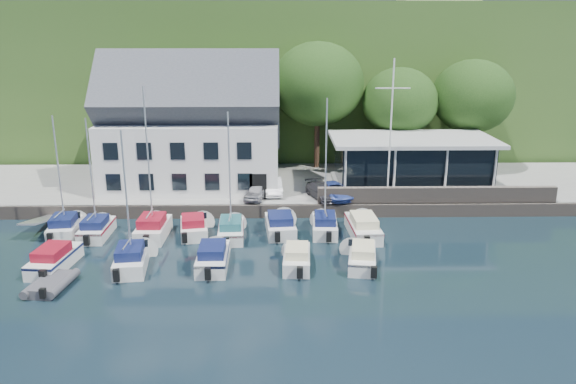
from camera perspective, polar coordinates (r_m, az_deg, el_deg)
name	(u,v)px	position (r m, az deg, el deg)	size (l,w,h in m)	color
ground	(278,282)	(31.94, -1.02, -9.08)	(180.00, 180.00, 0.00)	black
quay	(278,187)	(48.18, -1.04, 0.49)	(60.00, 13.00, 1.00)	gray
quay_face	(278,211)	(41.97, -1.03, -1.96)	(60.00, 0.30, 1.00)	#5D534A
hillside	(277,64)	(90.99, -1.07, 12.86)	(160.00, 75.00, 16.00)	#2D4B1C
field_patch	(325,11)	(99.16, 3.76, 17.84)	(50.00, 30.00, 0.30)	#5C6733
harbor_building	(192,134)	(46.63, -9.75, 5.84)	(14.40, 8.20, 8.70)	silver
club_pavilion	(411,162)	(47.36, 12.40, 3.01)	(13.20, 7.20, 4.10)	black
seawall	(437,195)	(43.69, 14.90, -0.27)	(18.00, 0.50, 1.20)	#5D534A
gangway	(46,228)	(43.52, -23.35, -3.38)	(1.20, 6.00, 1.40)	silver
car_silver	(257,191)	(43.22, -3.16, 0.07)	(1.38, 3.42, 1.16)	#ADADB1
car_white	(273,186)	(44.49, -1.53, 0.63)	(1.32, 3.77, 1.24)	white
car_dgrey	(322,191)	(43.34, 3.50, 0.09)	(1.60, 3.92, 1.14)	#313136
car_blue	(334,190)	(43.47, 4.71, 0.21)	(1.47, 3.72, 1.27)	#2F4492
flagpole	(391,132)	(42.26, 10.38, 6.03)	(2.55, 0.20, 10.61)	silver
tree_1	(157,114)	(52.76, -13.17, 7.69)	(7.46, 7.46, 10.19)	black
tree_2	(238,111)	(51.63, -5.05, 8.19)	(7.87, 7.87, 10.75)	black
tree_3	(317,106)	(52.07, 3.01, 8.74)	(8.45, 8.45, 11.55)	black
tree_4	(399,119)	(52.21, 11.19, 7.24)	(6.83, 6.83, 9.33)	black
tree_5	(471,115)	(54.09, 18.09, 7.43)	(7.33, 7.33, 10.02)	black
boat_r1_0	(59,172)	(40.32, -22.26, 1.89)	(1.92, 5.41, 8.95)	silver
boat_r1_1	(91,176)	(39.33, -19.36, 1.54)	(1.84, 5.37, 8.54)	silver
boat_r1_2	(149,169)	(38.00, -13.96, 2.31)	(2.03, 5.78, 9.58)	silver
boat_r1_3	(194,225)	(39.02, -9.56, -3.34)	(1.93, 5.10, 1.40)	silver
boat_r1_4	(230,178)	(37.25, -5.95, 1.46)	(1.82, 5.93, 8.35)	silver
boat_r1_5	(280,223)	(38.87, -0.79, -3.16)	(2.08, 5.78, 1.43)	silver
boat_r1_6	(326,173)	(37.92, 3.85, 1.96)	(1.82, 5.74, 8.59)	silver
boat_r1_7	(363,225)	(38.75, 7.64, -3.32)	(1.98, 6.78, 1.50)	silver
boat_r2_0	(54,257)	(36.08, -22.67, -6.09)	(1.87, 6.02, 1.44)	silver
boat_r2_1	(126,195)	(33.38, -16.12, -0.30)	(1.91, 5.95, 9.03)	silver
boat_r2_2	(213,255)	(33.86, -7.64, -6.34)	(1.93, 5.91, 1.47)	silver
boat_r2_3	(297,256)	(33.59, 0.90, -6.48)	(1.70, 5.27, 1.36)	silver
boat_r2_4	(362,254)	(34.04, 7.56, -6.30)	(1.70, 5.70, 1.37)	silver
dinghy_1	(51,282)	(33.56, -22.95, -8.46)	(1.94, 3.23, 0.75)	#3C3D42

